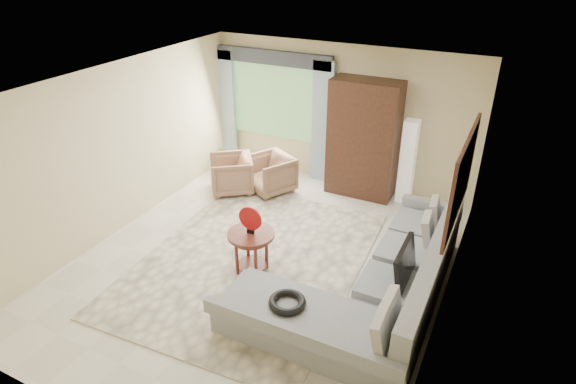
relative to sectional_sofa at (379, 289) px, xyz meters
The scene contains 17 objects.
ground 1.81m from the sectional_sofa, behind, with size 6.00×6.00×0.00m, color silver.
area_rug 1.95m from the sectional_sofa, behind, with size 3.00×4.00×0.02m, color beige.
sectional_sofa is the anchor object (origin of this frame).
tv_screen 0.52m from the sectional_sofa, 12.57° to the left, with size 0.06×0.74×0.48m, color black.
garden_hose 1.30m from the sectional_sofa, 128.05° to the right, with size 0.43×0.43×0.09m, color black.
coffee_table 1.80m from the sectional_sofa, behind, with size 0.65×0.65×0.65m.
red_disc 1.89m from the sectional_sofa, behind, with size 0.34×0.34×0.03m, color #9F0F11.
armchair_left 3.87m from the sectional_sofa, 150.73° to the left, with size 0.74×0.76×0.69m, color #9D7156.
armchair_right 3.52m from the sectional_sofa, 141.06° to the left, with size 0.74×0.76×0.69m, color #90694E.
potted_plant 4.64m from the sectional_sofa, 146.51° to the left, with size 0.50×0.43×0.56m, color #999999.
armoire 3.24m from the sectional_sofa, 113.06° to the left, with size 1.20×0.55×2.10m, color black.
floor_lamp 3.03m from the sectional_sofa, 98.33° to the left, with size 0.24×0.24×1.50m, color silver.
window 4.58m from the sectional_sofa, 134.87° to the left, with size 1.80×0.04×1.40m, color #669E59.
curtain_left 5.25m from the sectional_sofa, 143.84° to the left, with size 0.40×0.08×2.30m, color #9EB7CC.
curtain_right 3.80m from the sectional_sofa, 124.27° to the left, with size 0.40×0.08×2.30m, color #9EB7CC.
valance 4.81m from the sectional_sofa, 135.52° to the left, with size 2.40×0.12×0.26m, color #1E232D.
wall_mirror 1.70m from the sectional_sofa, 37.80° to the left, with size 0.05×1.70×1.05m.
Camera 1 is at (2.88, -4.94, 4.16)m, focal length 30.00 mm.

